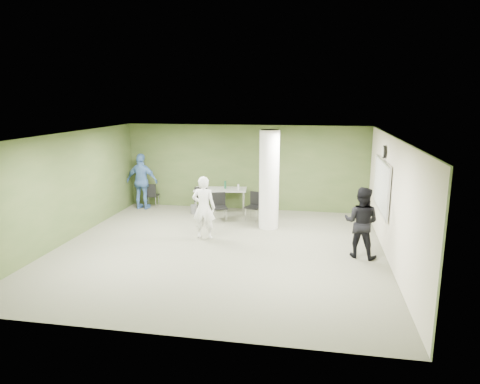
% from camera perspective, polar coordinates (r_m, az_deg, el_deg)
% --- Properties ---
extents(floor, '(8.00, 8.00, 0.00)m').
position_cam_1_polar(floor, '(10.68, -2.79, -7.57)').
color(floor, '#575645').
rests_on(floor, ground).
extents(ceiling, '(8.00, 8.00, 0.00)m').
position_cam_1_polar(ceiling, '(10.07, -2.96, 7.57)').
color(ceiling, white).
rests_on(ceiling, wall_back).
extents(wall_back, '(8.00, 2.80, 0.02)m').
position_cam_1_polar(wall_back, '(14.14, 0.76, 3.28)').
color(wall_back, '#394D24').
rests_on(wall_back, floor).
extents(wall_left, '(0.02, 8.00, 2.80)m').
position_cam_1_polar(wall_left, '(11.83, -22.11, 0.54)').
color(wall_left, '#394D24').
rests_on(wall_left, floor).
extents(wall_right_cream, '(0.02, 8.00, 2.80)m').
position_cam_1_polar(wall_right_cream, '(10.18, 19.64, -1.08)').
color(wall_right_cream, beige).
rests_on(wall_right_cream, floor).
extents(column, '(0.56, 0.56, 2.80)m').
position_cam_1_polar(column, '(12.06, 3.90, 1.65)').
color(column, silver).
rests_on(column, floor).
extents(whiteboard, '(0.05, 2.30, 1.30)m').
position_cam_1_polar(whiteboard, '(11.31, 18.33, 0.83)').
color(whiteboard, silver).
rests_on(whiteboard, wall_right_cream).
extents(wall_clock, '(0.06, 0.32, 0.32)m').
position_cam_1_polar(wall_clock, '(11.18, 18.64, 5.10)').
color(wall_clock, black).
rests_on(wall_clock, wall_right_cream).
extents(folding_table, '(1.74, 0.93, 1.04)m').
position_cam_1_polar(folding_table, '(13.78, -2.58, 0.23)').
color(folding_table, '#989893').
rests_on(folding_table, floor).
extents(wastebasket, '(0.25, 0.25, 0.29)m').
position_cam_1_polar(wastebasket, '(13.84, -6.10, -2.32)').
color(wastebasket, '#4C4C4C').
rests_on(wastebasket, floor).
extents(chair_back_left, '(0.45, 0.45, 0.84)m').
position_cam_1_polar(chair_back_left, '(14.76, -11.75, -0.22)').
color(chair_back_left, black).
rests_on(chair_back_left, floor).
extents(chair_back_right, '(0.56, 0.56, 0.88)m').
position_cam_1_polar(chair_back_right, '(13.87, -5.26, -0.71)').
color(chair_back_right, black).
rests_on(chair_back_right, floor).
extents(chair_table_left, '(0.55, 0.55, 0.85)m').
position_cam_1_polar(chair_table_left, '(12.96, -2.77, -1.69)').
color(chair_table_left, black).
rests_on(chair_table_left, floor).
extents(chair_table_right, '(0.55, 0.55, 0.86)m').
position_cam_1_polar(chair_table_right, '(12.99, 1.96, -1.61)').
color(chair_table_right, black).
rests_on(chair_table_right, floor).
extents(woman_white, '(0.61, 0.41, 1.67)m').
position_cam_1_polar(woman_white, '(11.26, -4.85, -2.09)').
color(woman_white, white).
rests_on(woman_white, floor).
extents(man_black, '(0.98, 0.87, 1.67)m').
position_cam_1_polar(man_black, '(10.30, 15.86, -3.92)').
color(man_black, black).
rests_on(man_black, floor).
extents(man_blue, '(1.12, 0.53, 1.86)m').
position_cam_1_polar(man_blue, '(14.60, -12.92, 1.38)').
color(man_blue, '#466FAE').
rests_on(man_blue, floor).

